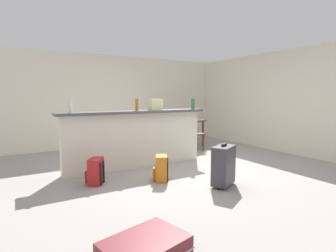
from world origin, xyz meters
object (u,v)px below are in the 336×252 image
Objects in this scene: bottle_white at (70,106)px; bottle_amber at (137,105)px; bottle_green at (193,104)px; grocery_bag at (156,104)px; backpack_red at (95,172)px; backpack_orange at (161,169)px; suitcase_upright_charcoal at (224,165)px; suitcase_flat_maroon at (145,252)px; dining_table at (181,123)px; dining_chair_near_partition at (193,130)px.

bottle_amber is at bearing -0.05° from bottle_white.
bottle_green is 0.86× the size of grocery_bag.
backpack_orange is at bearing -21.10° from backpack_red.
bottle_amber is at bearing -169.24° from grocery_bag.
suitcase_upright_charcoal is at bearing -109.93° from bottle_green.
bottle_amber is 3.23m from suitcase_flat_maroon.
bottle_white is at bearing 141.49° from backpack_orange.
suitcase_flat_maroon is 2.10× the size of backpack_orange.
dining_table reaches higher than backpack_orange.
bottle_green is 0.33× the size of suitcase_upright_charcoal.
bottle_green is 0.53× the size of backpack_orange.
backpack_red is (-2.91, -1.92, -0.44)m from dining_table.
bottle_white is at bearing -177.09° from grocery_bag.
dining_table is 1.25× the size of suitcase_flat_maroon.
suitcase_flat_maroon is (-1.19, -2.79, -1.12)m from bottle_amber.
bottle_green reaches higher than suitcase_upright_charcoal.
bottle_white is 1.84m from backpack_orange.
backpack_red is at bearing -155.17° from grocery_bag.
bottle_white is at bearing -166.05° from dining_chair_near_partition.
suitcase_upright_charcoal is at bearing -112.10° from dining_table.
suitcase_flat_maroon is 1.31× the size of suitcase_upright_charcoal.
backpack_red is (-2.89, -1.36, -0.31)m from dining_chair_near_partition.
suitcase_upright_charcoal reaches higher than suitcase_flat_maroon.
grocery_bag is (-0.83, 0.14, -0.00)m from bottle_green.
dining_table is 3.04m from backpack_orange.
grocery_bag is at bearing 66.00° from backpack_orange.
suitcase_upright_charcoal is at bearing 30.47° from suitcase_flat_maroon.
bottle_amber is 2.02m from suitcase_upright_charcoal.
bottle_white is 0.97× the size of bottle_green.
bottle_white is at bearing 90.51° from suitcase_flat_maroon.
bottle_amber is at bearing 112.58° from suitcase_upright_charcoal.
suitcase_flat_maroon is 2.10× the size of backpack_red.
backpack_red is at bearing 84.73° from suitcase_flat_maroon.
bottle_amber is at bearing -145.08° from dining_table.
backpack_red is (-2.27, -0.52, -1.02)m from bottle_green.
bottle_white is 2.70m from suitcase_upright_charcoal.
bottle_amber reaches higher than bottle_white.
bottle_green reaches higher than backpack_red.
suitcase_flat_maroon is at bearing -113.15° from bottle_amber.
backpack_red is (-0.99, -0.58, -1.02)m from bottle_amber.
bottle_green is 1.64m from dining_table.
bottle_white reaches higher than dining_table.
bottle_amber is at bearing -157.80° from dining_chair_near_partition.
suitcase_upright_charcoal is (1.91, -1.68, -0.89)m from bottle_white.
bottle_green is 2.55m from backpack_red.
suitcase_flat_maroon is 2.18m from backpack_orange.
bottle_amber is at bearing 89.26° from backpack_orange.
backpack_orange is (-1.30, -0.90, -1.02)m from bottle_green.
bottle_amber is 2.17m from dining_chair_near_partition.
bottle_amber is 0.34× the size of suitcase_upright_charcoal.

